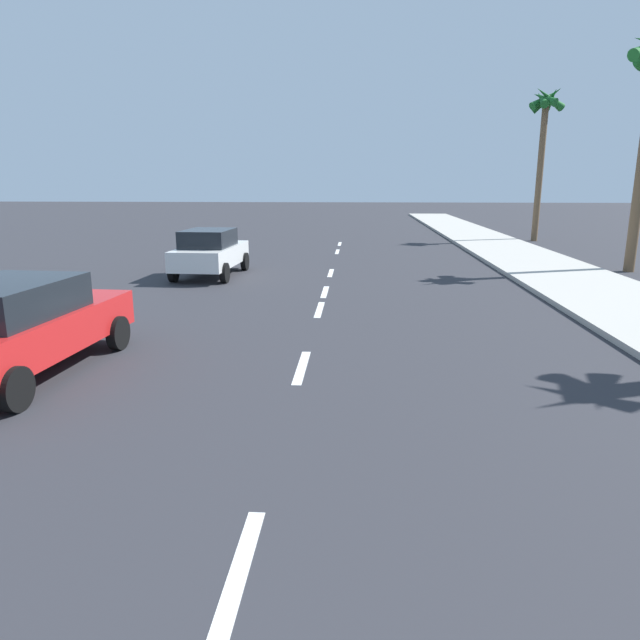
{
  "coord_description": "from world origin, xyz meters",
  "views": [
    {
      "loc": [
        0.92,
        4.65,
        3.06
      ],
      "look_at": [
        0.38,
        12.74,
        1.1
      ],
      "focal_mm": 31.83,
      "sensor_mm": 36.0,
      "label": 1
    }
  ],
  "objects": [
    {
      "name": "parked_car_white",
      "position": [
        -4.01,
        23.37,
        0.84
      ],
      "size": [
        1.98,
        4.03,
        1.57
      ],
      "rotation": [
        0.0,
        0.0,
        -0.04
      ],
      "color": "white",
      "rests_on": "ground"
    },
    {
      "name": "ground_plane",
      "position": [
        0.0,
        20.0,
        0.0
      ],
      "size": [
        160.0,
        160.0,
        0.0
      ],
      "primitive_type": "plane",
      "color": "#2D2D33"
    },
    {
      "name": "lane_stripe_7",
      "position": [
        0.0,
        30.65,
        0.0
      ],
      "size": [
        0.16,
        1.8,
        0.01
      ],
      "primitive_type": "cube",
      "color": "white",
      "rests_on": "ground"
    },
    {
      "name": "sidewalk_strip",
      "position": [
        7.75,
        22.0,
        0.07
      ],
      "size": [
        3.6,
        80.0,
        0.14
      ],
      "primitive_type": "cube",
      "color": "#B2ADA3",
      "rests_on": "ground"
    },
    {
      "name": "lane_stripe_3",
      "position": [
        0.0,
        13.84,
        0.0
      ],
      "size": [
        0.16,
        1.8,
        0.01
      ],
      "primitive_type": "cube",
      "color": "white",
      "rests_on": "ground"
    },
    {
      "name": "palm_tree_distant",
      "position": [
        10.51,
        36.38,
        6.17
      ],
      "size": [
        1.88,
        1.6,
        8.02
      ],
      "color": "brown",
      "rests_on": "ground"
    },
    {
      "name": "lane_stripe_4",
      "position": [
        0.0,
        18.38,
        0.0
      ],
      "size": [
        0.16,
        1.8,
        0.01
      ],
      "primitive_type": "cube",
      "color": "white",
      "rests_on": "ground"
    },
    {
      "name": "lane_stripe_6",
      "position": [
        0.0,
        24.3,
        0.0
      ],
      "size": [
        0.16,
        1.8,
        0.01
      ],
      "primitive_type": "cube",
      "color": "white",
      "rests_on": "ground"
    },
    {
      "name": "lane_stripe_8",
      "position": [
        0.0,
        34.06,
        0.0
      ],
      "size": [
        0.16,
        1.8,
        0.01
      ],
      "primitive_type": "cube",
      "color": "white",
      "rests_on": "ground"
    },
    {
      "name": "lane_stripe_5",
      "position": [
        0.0,
        20.74,
        0.0
      ],
      "size": [
        0.16,
        1.8,
        0.01
      ],
      "primitive_type": "cube",
      "color": "white",
      "rests_on": "ground"
    },
    {
      "name": "lane_stripe_2",
      "position": [
        0.0,
        8.53,
        0.0
      ],
      "size": [
        0.16,
        1.8,
        0.01
      ],
      "primitive_type": "cube",
      "color": "white",
      "rests_on": "ground"
    },
    {
      "name": "parked_car_red",
      "position": [
        -4.57,
        13.17,
        0.84
      ],
      "size": [
        2.25,
        4.53,
        1.57
      ],
      "rotation": [
        0.0,
        0.0,
        -0.06
      ],
      "color": "red",
      "rests_on": "ground"
    }
  ]
}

